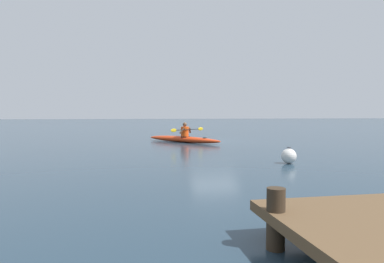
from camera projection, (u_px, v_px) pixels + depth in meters
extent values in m
plane|color=#233847|center=(215.00, 141.00, 18.30)|extent=(160.00, 160.00, 0.00)
ellipsoid|color=red|center=(183.00, 139.00, 17.40)|extent=(3.46, 4.09, 0.31)
torus|color=black|center=(186.00, 137.00, 17.27)|extent=(0.72, 0.72, 0.04)
cylinder|color=black|center=(205.00, 138.00, 16.46)|extent=(0.18, 0.18, 0.02)
cylinder|color=#E04C14|center=(185.00, 131.00, 17.29)|extent=(0.40, 0.40, 0.50)
sphere|color=brown|center=(185.00, 124.00, 17.27)|extent=(0.21, 0.21, 0.21)
cylinder|color=black|center=(188.00, 130.00, 17.15)|extent=(1.62, 1.32, 0.03)
ellipsoid|color=gold|center=(201.00, 129.00, 17.93)|extent=(0.34, 0.28, 0.17)
ellipsoid|color=gold|center=(174.00, 130.00, 16.37)|extent=(0.34, 0.28, 0.17)
cylinder|color=brown|center=(190.00, 130.00, 17.46)|extent=(0.20, 0.31, 0.34)
cylinder|color=brown|center=(182.00, 131.00, 17.01)|extent=(0.32, 0.16, 0.34)
cylinder|color=#382B1E|center=(276.00, 219.00, 3.65)|extent=(0.20, 0.20, 0.67)
sphere|color=silver|center=(289.00, 156.00, 9.95)|extent=(0.44, 0.44, 0.44)
torus|color=#333338|center=(289.00, 148.00, 9.94)|extent=(0.12, 0.12, 0.02)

